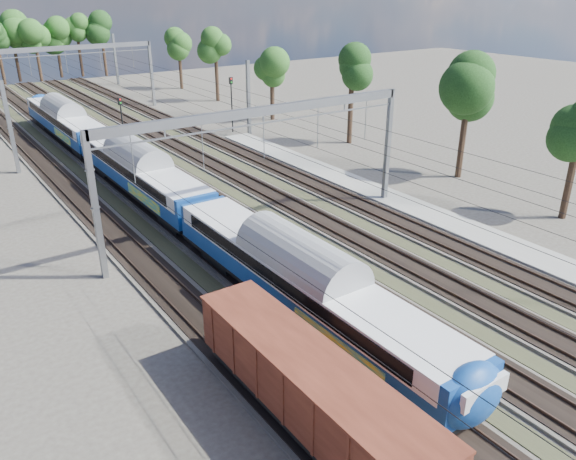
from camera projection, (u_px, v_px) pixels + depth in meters
track_bed at (177, 177)px, 51.16m from camera, size 21.00×130.00×0.34m
platform at (490, 239)px, 38.61m from camera, size 3.00×70.00×0.30m
catenary at (142, 95)px, 54.59m from camera, size 25.65×130.00×9.00m
tree_belt at (78, 39)px, 90.11m from camera, size 38.75×100.25×11.84m
emu_train at (140, 167)px, 45.22m from camera, size 3.20×67.58×4.68m
freight_boxcar at (310, 389)px, 21.44m from camera, size 2.68×12.91×3.33m
worker at (73, 108)px, 75.49m from camera, size 0.63×0.79×1.89m
signal_near at (122, 119)px, 56.80m from camera, size 0.40×0.36×5.88m
signal_far at (232, 98)px, 65.75m from camera, size 0.39×0.36×6.41m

